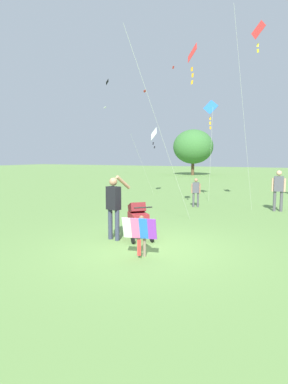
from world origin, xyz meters
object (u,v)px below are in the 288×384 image
(stroller, at_px, (138,218))
(kite_green_novelty, at_px, (211,111))
(kite_blue_high, at_px, (153,136))
(person_kid_running, at_px, (278,187))
(person_adult_flyer, at_px, (114,203))
(kite_adult_black, at_px, (190,61))
(child_with_butterfly_kite, at_px, (141,232))
(person_red_shirt, at_px, (196,190))
(kite_orange_delta, at_px, (257,37))

(stroller, distance_m, kite_green_novelty, 9.04)
(kite_blue_high, distance_m, person_kid_running, 8.02)
(person_adult_flyer, xyz_separation_m, kite_blue_high, (-3.37, 9.91, 2.40))
(kite_blue_high, bearing_deg, person_adult_flyer, -71.24)
(person_kid_running, bearing_deg, stroller, -115.11)
(kite_blue_high, bearing_deg, kite_adult_black, -55.83)
(person_adult_flyer, relative_size, kite_adult_black, 0.29)
(kite_adult_black, xyz_separation_m, person_kid_running, (2.79, 3.26, -4.54))
(child_with_butterfly_kite, bearing_deg, kite_blue_high, 113.30)
(child_with_butterfly_kite, xyz_separation_m, person_kid_running, (2.31, 7.97, 0.41))
(person_red_shirt, bearing_deg, kite_adult_black, -78.27)
(child_with_butterfly_kite, bearing_deg, person_kid_running, 73.81)
(child_with_butterfly_kite, height_order, person_kid_running, person_kid_running)
(kite_orange_delta, bearing_deg, kite_adult_black, -120.03)
(child_with_butterfly_kite, xyz_separation_m, kite_green_novelty, (-1.01, 9.54, 3.87))
(person_adult_flyer, bearing_deg, person_kid_running, 62.10)
(child_with_butterfly_kite, distance_m, person_adult_flyer, 1.76)
(stroller, relative_size, kite_blue_high, 0.26)
(child_with_butterfly_kite, bearing_deg, kite_orange_delta, 80.55)
(person_adult_flyer, bearing_deg, person_red_shirt, 87.47)
(stroller, xyz_separation_m, kite_adult_black, (0.30, 3.33, 4.93))
(kite_blue_high, relative_size, person_red_shirt, 3.05)
(person_adult_flyer, xyz_separation_m, stroller, (0.57, 0.33, -0.42))
(kite_orange_delta, bearing_deg, person_kid_running, 11.64)
(person_adult_flyer, relative_size, person_kid_running, 1.05)
(person_kid_running, bearing_deg, kite_blue_high, 156.98)
(child_with_butterfly_kite, relative_size, person_red_shirt, 0.73)
(child_with_butterfly_kite, relative_size, kite_blue_high, 0.24)
(kite_adult_black, relative_size, kite_orange_delta, 0.80)
(child_with_butterfly_kite, height_order, kite_blue_high, kite_blue_high)
(child_with_butterfly_kite, height_order, kite_adult_black, kite_adult_black)
(kite_green_novelty, bearing_deg, person_kid_running, -25.33)
(stroller, relative_size, person_kid_running, 0.61)
(person_red_shirt, relative_size, person_kid_running, 0.77)
(child_with_butterfly_kite, height_order, stroller, stroller)
(child_with_butterfly_kite, distance_m, kite_adult_black, 6.85)
(kite_adult_black, xyz_separation_m, person_red_shirt, (-0.59, 2.84, -4.78))
(person_red_shirt, bearing_deg, person_kid_running, 7.10)
(child_with_butterfly_kite, bearing_deg, person_red_shirt, 98.03)
(person_adult_flyer, distance_m, kite_adult_black, 5.88)
(person_kid_running, bearing_deg, person_adult_flyer, -117.90)
(kite_adult_black, bearing_deg, person_red_shirt, 101.73)
(person_red_shirt, bearing_deg, person_adult_flyer, -92.53)
(person_adult_flyer, height_order, kite_orange_delta, kite_orange_delta)
(kite_blue_high, bearing_deg, kite_orange_delta, -28.03)
(child_with_butterfly_kite, height_order, kite_green_novelty, kite_green_novelty)
(stroller, bearing_deg, person_kid_running, 64.89)
(kite_adult_black, bearing_deg, person_adult_flyer, -103.49)
(kite_orange_delta, relative_size, kite_green_novelty, 1.54)
(person_kid_running, bearing_deg, kite_adult_black, -130.50)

